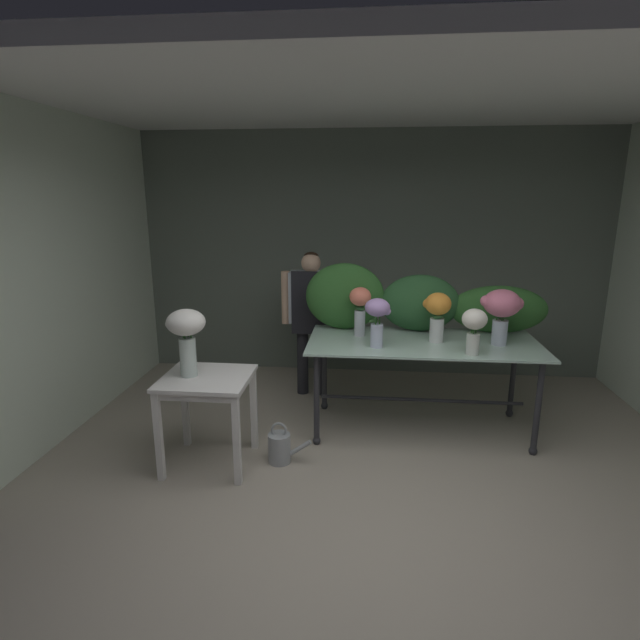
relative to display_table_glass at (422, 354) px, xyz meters
name	(u,v)px	position (x,y,z in m)	size (l,w,h in m)	color
ground_plane	(367,428)	(-0.47, -0.04, -0.72)	(7.24, 7.24, 0.00)	#9E9384
wall_back	(371,255)	(-0.47, 1.61, 0.68)	(5.45, 0.12, 2.80)	slate
wall_left	(69,273)	(-3.19, -0.04, 0.68)	(0.12, 3.41, 2.80)	silver
ceiling_slab	(376,93)	(-0.47, -0.04, 2.14)	(5.57, 3.41, 0.12)	silver
display_table_glass	(422,354)	(0.00, 0.00, 0.00)	(2.01, 0.94, 0.85)	#AFCFC1
side_table_white	(207,389)	(-1.71, -0.76, -0.09)	(0.67, 0.63, 0.74)	white
florist	(311,308)	(-1.08, 0.75, 0.22)	(0.62, 0.24, 1.53)	#232328
foliage_backdrop	(415,302)	(-0.05, 0.35, 0.39)	(2.23, 0.32, 0.63)	#2D6028
vase_ivory_ranunculus	(474,327)	(0.35, -0.34, 0.35)	(0.20, 0.20, 0.38)	silver
vase_sunset_peonies	(437,312)	(0.11, -0.01, 0.39)	(0.24, 0.22, 0.44)	silver
vase_coral_roses	(360,305)	(-0.56, 0.13, 0.40)	(0.20, 0.20, 0.45)	silver
vase_rosy_snapdragons	(502,308)	(0.63, -0.04, 0.44)	(0.35, 0.31, 0.48)	silver
vase_lilac_lilies	(377,317)	(-0.41, -0.21, 0.38)	(0.22, 0.21, 0.42)	silver
vase_white_roses_tall	(186,333)	(-1.85, -0.76, 0.36)	(0.31, 0.29, 0.52)	silver
watering_can	(280,447)	(-1.16, -0.70, -0.59)	(0.35, 0.18, 0.34)	#999EA3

